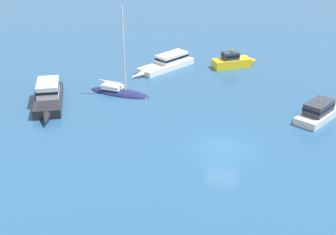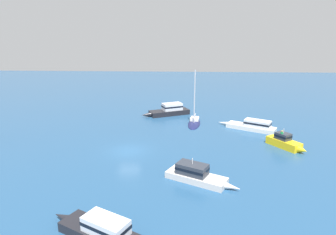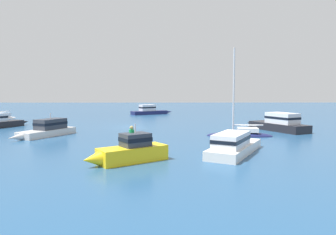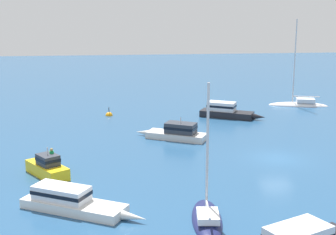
# 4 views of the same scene
# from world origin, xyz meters

# --- Properties ---
(ground_plane) EXTENTS (160.00, 160.00, 0.00)m
(ground_plane) POSITION_xyz_m (0.00, 0.00, 0.00)
(ground_plane) COLOR navy
(motor_cruiser) EXTENTS (5.25, 8.01, 1.50)m
(motor_cruiser) POSITION_xyz_m (8.91, -16.20, 0.63)
(motor_cruiser) COLOR silver
(motor_cruiser) RESTS_ON ground
(launch) EXTENTS (4.45, 7.01, 1.70)m
(launch) POSITION_xyz_m (-15.25, -0.98, 0.70)
(launch) COLOR black
(launch) RESTS_ON ground
(sailboat) EXTENTS (6.32, 2.48, 8.68)m
(sailboat) POSITION_xyz_m (11.37, -7.98, 0.15)
(sailboat) COLOR #191E4C
(sailboat) RESTS_ON ground
(cabin_cruiser) EXTENTS (4.95, 3.92, 2.27)m
(cabin_cruiser) POSITION_xyz_m (2.11, -18.56, 0.67)
(cabin_cruiser) COLOR yellow
(cabin_cruiser) RESTS_ON ground
(cabin_cruiser_1) EXTENTS (4.30, 6.78, 2.15)m
(cabin_cruiser_1) POSITION_xyz_m (-6.90, -7.56, 0.65)
(cabin_cruiser_1) COLOR silver
(cabin_cruiser_1) RESTS_ON ground
(ketch) EXTENTS (3.54, 7.39, 10.97)m
(ketch) POSITION_xyz_m (-20.48, 9.30, 0.17)
(ketch) COLOR white
(ketch) RESTS_ON ground
(channel_buoy) EXTENTS (0.81, 0.81, 1.35)m
(channel_buoy) POSITION_xyz_m (-17.45, -13.97, 0.00)
(channel_buoy) COLOR orange
(channel_buoy) RESTS_ON ground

